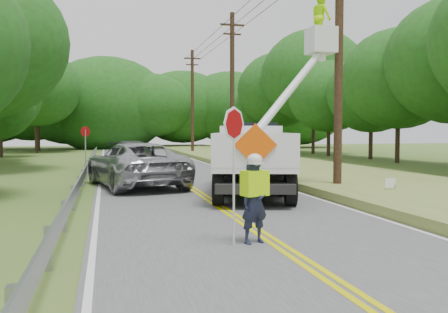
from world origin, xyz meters
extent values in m
plane|color=#406323|center=(0.00, 0.00, 0.00)|extent=(140.00, 140.00, 0.00)
cube|color=#48484B|center=(0.00, 14.00, 0.01)|extent=(7.20, 96.00, 0.02)
cube|color=#D3CE00|center=(-0.10, 14.00, 0.02)|extent=(0.12, 96.00, 0.00)
cube|color=#D3CE00|center=(0.10, 14.00, 0.02)|extent=(0.12, 96.00, 0.00)
cube|color=silver|center=(-3.45, 14.00, 0.02)|extent=(0.12, 96.00, 0.00)
cube|color=silver|center=(3.45, 14.00, 0.02)|extent=(0.12, 96.00, 0.00)
cube|color=#909498|center=(-4.10, 1.00, 0.35)|extent=(0.12, 0.14, 0.70)
cube|color=#909498|center=(-4.10, 4.00, 0.35)|extent=(0.12, 0.14, 0.70)
cube|color=#909498|center=(-4.10, 7.00, 0.35)|extent=(0.12, 0.14, 0.70)
cube|color=#909498|center=(-4.10, 10.00, 0.35)|extent=(0.12, 0.14, 0.70)
cube|color=#909498|center=(-4.10, 13.00, 0.35)|extent=(0.12, 0.14, 0.70)
cube|color=#909498|center=(-4.10, 16.00, 0.35)|extent=(0.12, 0.14, 0.70)
cube|color=#909498|center=(-4.10, 19.00, 0.35)|extent=(0.12, 0.14, 0.70)
cube|color=#909498|center=(-4.10, 22.00, 0.35)|extent=(0.12, 0.14, 0.70)
cube|color=#909498|center=(-4.10, 25.00, 0.35)|extent=(0.12, 0.14, 0.70)
cube|color=#909498|center=(-4.10, 28.00, 0.35)|extent=(0.12, 0.14, 0.70)
cube|color=#909498|center=(-4.10, 31.00, 0.35)|extent=(0.12, 0.14, 0.70)
cube|color=#909498|center=(-4.10, 34.00, 0.35)|extent=(0.12, 0.14, 0.70)
cube|color=#909498|center=(-4.10, 37.00, 0.35)|extent=(0.12, 0.14, 0.70)
cube|color=#909498|center=(-4.00, 15.00, 0.60)|extent=(0.05, 48.00, 0.34)
cylinder|color=black|center=(5.00, 9.00, 5.00)|extent=(0.30, 0.30, 10.00)
cylinder|color=black|center=(5.00, 24.00, 5.00)|extent=(0.30, 0.30, 10.00)
cube|color=black|center=(5.00, 24.00, 9.20)|extent=(1.60, 0.12, 0.12)
cube|color=black|center=(5.00, 24.00, 8.60)|extent=(1.20, 0.10, 0.10)
cylinder|color=black|center=(5.00, 39.00, 5.00)|extent=(0.30, 0.30, 10.00)
cube|color=black|center=(5.00, 39.00, 9.20)|extent=(1.60, 0.12, 0.12)
cube|color=black|center=(5.00, 39.00, 8.60)|extent=(1.20, 0.10, 0.10)
cylinder|color=black|center=(5.00, 17.50, 9.10)|extent=(0.03, 43.00, 0.03)
cylinder|color=black|center=(5.70, 17.50, 9.10)|extent=(0.03, 43.00, 0.03)
cube|color=olive|center=(7.10, 14.00, 0.15)|extent=(7.00, 96.00, 0.30)
cylinder|color=#332319|center=(-11.77, 36.87, 1.45)|extent=(0.32, 0.32, 2.91)
ellipsoid|color=#214617|center=(-11.77, 36.87, 5.01)|extent=(6.79, 6.79, 5.97)
cylinder|color=#332319|center=(-10.11, 45.71, 1.94)|extent=(0.32, 0.32, 3.89)
ellipsoid|color=#214617|center=(-10.11, 45.71, 6.69)|extent=(9.07, 9.07, 7.98)
cylinder|color=#332319|center=(-10.44, 50.06, 1.97)|extent=(0.32, 0.32, 3.94)
ellipsoid|color=#214617|center=(-10.44, 50.06, 6.79)|extent=(9.20, 9.20, 8.09)
cylinder|color=#332319|center=(16.55, 22.63, 1.69)|extent=(0.32, 0.32, 3.39)
ellipsoid|color=#214617|center=(16.55, 22.63, 5.83)|extent=(7.90, 7.90, 6.95)
cylinder|color=#332319|center=(17.18, 27.16, 1.50)|extent=(0.32, 0.32, 3.01)
ellipsoid|color=#214617|center=(17.18, 27.16, 5.18)|extent=(7.02, 7.02, 6.18)
cylinder|color=#332319|center=(15.95, 32.07, 1.53)|extent=(0.32, 0.32, 3.05)
ellipsoid|color=#214617|center=(15.95, 32.07, 5.26)|extent=(7.12, 7.12, 6.27)
cylinder|color=#332319|center=(16.47, 36.45, 2.19)|extent=(0.32, 0.32, 4.38)
ellipsoid|color=#214617|center=(16.47, 36.45, 7.54)|extent=(10.22, 10.22, 8.99)
cylinder|color=#332319|center=(14.90, 41.65, 1.93)|extent=(0.32, 0.32, 3.85)
ellipsoid|color=#214617|center=(14.90, 41.65, 6.64)|extent=(8.99, 8.99, 7.91)
cylinder|color=#332319|center=(13.55, 46.34, 1.37)|extent=(0.32, 0.32, 2.75)
ellipsoid|color=#214617|center=(13.55, 46.34, 4.73)|extent=(6.41, 6.41, 5.64)
ellipsoid|color=#214617|center=(-12.14, 57.28, 5.50)|extent=(11.95, 8.97, 8.97)
ellipsoid|color=#214617|center=(-7.32, 56.41, 5.50)|extent=(13.25, 9.93, 9.93)
ellipsoid|color=#214617|center=(-2.99, 56.15, 5.50)|extent=(16.44, 12.33, 12.33)
ellipsoid|color=#214617|center=(2.46, 54.40, 5.50)|extent=(10.65, 7.99, 7.99)
ellipsoid|color=#214617|center=(7.06, 57.79, 5.50)|extent=(13.02, 9.77, 9.77)
ellipsoid|color=#214617|center=(13.51, 56.98, 5.50)|extent=(13.00, 9.75, 9.75)
ellipsoid|color=#214617|center=(17.44, 56.09, 5.50)|extent=(12.60, 9.45, 9.45)
ellipsoid|color=#214617|center=(22.13, 54.07, 5.50)|extent=(13.78, 10.34, 10.34)
imported|color=#191E33|center=(-0.40, 1.90, 0.83)|extent=(0.68, 0.55, 1.62)
cube|color=#A5E904|center=(-0.40, 1.90, 1.20)|extent=(0.57, 0.44, 0.49)
ellipsoid|color=silver|center=(-0.40, 1.90, 1.65)|extent=(0.30, 0.30, 0.24)
cylinder|color=#B7B7B7|center=(-0.84, 1.81, 1.15)|extent=(0.04, 0.04, 2.27)
cylinder|color=#910609|center=(-0.84, 1.81, 2.34)|extent=(0.51, 0.44, 0.65)
cylinder|color=black|center=(0.00, 6.72, 0.53)|extent=(0.58, 1.07, 1.02)
cylinder|color=black|center=(2.05, 6.15, 0.53)|extent=(0.58, 1.07, 1.02)
cylinder|color=black|center=(0.58, 8.77, 0.53)|extent=(0.58, 1.07, 1.02)
cylinder|color=black|center=(2.62, 8.19, 0.53)|extent=(0.58, 1.07, 1.02)
cylinder|color=black|center=(1.30, 11.32, 0.53)|extent=(0.58, 1.07, 1.02)
cylinder|color=black|center=(3.35, 10.75, 0.53)|extent=(0.58, 1.07, 1.02)
cube|color=black|center=(1.69, 8.79, 0.60)|extent=(3.99, 7.15, 0.27)
cube|color=silver|center=(1.49, 8.07, 1.14)|extent=(3.68, 5.37, 0.23)
cube|color=silver|center=(0.33, 8.40, 1.67)|extent=(1.39, 4.72, 0.96)
cube|color=silver|center=(2.64, 7.74, 1.67)|extent=(1.39, 4.72, 0.96)
cube|color=silver|center=(0.83, 5.74, 1.67)|extent=(2.37, 0.73, 0.96)
cube|color=silver|center=(2.47, 11.55, 1.45)|extent=(2.85, 2.59, 1.91)
cube|color=black|center=(2.53, 11.75, 2.14)|extent=(2.42, 1.91, 0.80)
cube|color=silver|center=(1.17, 6.95, 1.67)|extent=(1.18, 1.18, 0.85)
cube|color=silver|center=(4.30, 9.00, 5.42)|extent=(0.90, 0.90, 0.90)
imported|color=#A5E904|center=(4.30, 9.00, 6.24)|extent=(0.62, 0.80, 1.65)
cube|color=#EE5406|center=(0.81, 5.67, 1.83)|extent=(1.17, 0.37, 1.20)
imported|color=#A4A5AC|center=(-2.06, 12.28, 0.89)|extent=(4.13, 6.72, 1.74)
imported|color=#35383C|center=(-1.45, 25.21, 0.81)|extent=(3.48, 5.79, 1.57)
cylinder|color=#909498|center=(-4.15, 17.34, 1.15)|extent=(0.06, 0.06, 2.29)
cylinder|color=#910609|center=(-4.15, 17.34, 2.19)|extent=(0.45, 0.31, 0.52)
cube|color=white|center=(5.86, 6.98, 0.50)|extent=(0.45, 0.13, 0.32)
cylinder|color=#909498|center=(5.68, 6.98, 0.23)|extent=(0.02, 0.02, 0.46)
cylinder|color=#909498|center=(6.05, 6.98, 0.23)|extent=(0.02, 0.02, 0.46)
camera|label=1|loc=(-3.20, -6.97, 2.20)|focal=38.60mm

